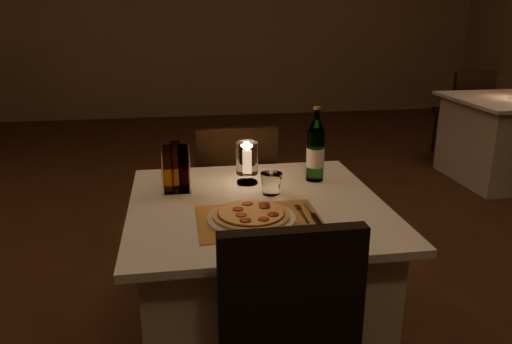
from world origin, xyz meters
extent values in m
cube|color=#492917|center=(0.00, 0.00, -0.01)|extent=(8.00, 10.00, 0.02)
cube|color=#8B7151|center=(0.00, 5.01, 1.50)|extent=(8.00, 0.02, 3.00)
cube|color=silver|center=(-0.09, -0.36, 0.35)|extent=(0.88, 0.88, 0.71)
cube|color=silver|center=(-0.09, -0.36, 0.72)|extent=(1.00, 1.00, 0.03)
cube|color=black|center=(-0.09, -0.98, 0.69)|extent=(0.42, 0.05, 0.42)
cube|color=black|center=(-0.09, 0.44, 0.46)|extent=(0.42, 0.42, 0.05)
cube|color=black|center=(-0.09, 0.25, 0.69)|extent=(0.42, 0.05, 0.42)
cylinder|color=black|center=(0.08, 0.61, 0.22)|extent=(0.03, 0.03, 0.44)
cylinder|color=black|center=(-0.26, 0.61, 0.22)|extent=(0.03, 0.03, 0.44)
cylinder|color=black|center=(0.08, 0.27, 0.22)|extent=(0.03, 0.03, 0.44)
cylinder|color=black|center=(-0.26, 0.27, 0.22)|extent=(0.03, 0.03, 0.44)
cube|color=#C18743|center=(-0.11, -0.54, 0.74)|extent=(0.45, 0.34, 0.00)
cylinder|color=white|center=(-0.14, -0.54, 0.75)|extent=(0.32, 0.32, 0.01)
cylinder|color=#D8B77F|center=(-0.14, -0.54, 0.76)|extent=(0.28, 0.28, 0.01)
cylinder|color=maroon|center=(-0.14, -0.54, 0.77)|extent=(0.24, 0.24, 0.00)
cylinder|color=#EACC7F|center=(-0.14, -0.54, 0.77)|extent=(0.24, 0.24, 0.00)
cylinder|color=maroon|center=(-0.08, -0.51, 0.78)|extent=(0.04, 0.04, 0.00)
cylinder|color=maroon|center=(-0.08, -0.48, 0.78)|extent=(0.04, 0.04, 0.00)
cylinder|color=maroon|center=(-0.14, -0.47, 0.78)|extent=(0.04, 0.04, 0.00)
cylinder|color=maroon|center=(-0.18, -0.51, 0.78)|extent=(0.04, 0.04, 0.00)
cylinder|color=maroon|center=(-0.18, -0.57, 0.78)|extent=(0.04, 0.04, 0.00)
cylinder|color=maroon|center=(-0.17, -0.62, 0.78)|extent=(0.04, 0.04, 0.00)
cylinder|color=maroon|center=(-0.11, -0.62, 0.78)|extent=(0.04, 0.04, 0.00)
cylinder|color=maroon|center=(-0.07, -0.58, 0.78)|extent=(0.04, 0.04, 0.00)
cube|color=silver|center=(0.06, -0.54, 0.75)|extent=(0.01, 0.14, 0.00)
cube|color=silver|center=(0.06, -0.46, 0.75)|extent=(0.02, 0.05, 0.00)
cube|color=black|center=(0.09, -0.59, 0.75)|extent=(0.02, 0.10, 0.01)
cube|color=silver|center=(0.09, -0.48, 0.75)|extent=(0.01, 0.12, 0.00)
cylinder|color=#539A5B|center=(0.21, -0.13, 0.85)|extent=(0.08, 0.08, 0.22)
cylinder|color=#539A5B|center=(0.21, -0.13, 1.04)|extent=(0.03, 0.03, 0.04)
cylinder|color=gold|center=(0.21, -0.13, 1.07)|extent=(0.03, 0.03, 0.01)
cylinder|color=silver|center=(0.21, -0.13, 0.85)|extent=(0.08, 0.08, 0.09)
cylinder|color=white|center=(-0.09, -0.13, 0.74)|extent=(0.09, 0.09, 0.01)
cylinder|color=white|center=(-0.09, -0.13, 0.77)|extent=(0.02, 0.02, 0.04)
cylinder|color=white|center=(-0.09, -0.13, 0.86)|extent=(0.10, 0.10, 0.14)
cylinder|color=white|center=(-0.09, -0.13, 0.84)|extent=(0.03, 0.03, 0.10)
ellipsoid|color=orange|center=(-0.09, -0.13, 0.91)|extent=(0.02, 0.02, 0.03)
cube|color=white|center=(-0.40, -0.18, 0.74)|extent=(0.12, 0.12, 0.01)
cylinder|color=white|center=(-0.45, -0.23, 0.84)|extent=(0.01, 0.01, 0.18)
cylinder|color=white|center=(-0.34, -0.23, 0.84)|extent=(0.01, 0.01, 0.18)
cylinder|color=white|center=(-0.45, -0.12, 0.84)|extent=(0.01, 0.01, 0.18)
cylinder|color=white|center=(-0.34, -0.12, 0.84)|extent=(0.01, 0.01, 0.18)
cube|color=#BF8C33|center=(-0.43, -0.21, 0.85)|extent=(0.04, 0.04, 0.20)
cube|color=#3F1E14|center=(-0.37, -0.21, 0.85)|extent=(0.04, 0.04, 0.20)
cube|color=#BF8C33|center=(-0.40, -0.15, 0.85)|extent=(0.04, 0.04, 0.20)
cube|color=silver|center=(2.51, 1.69, 0.35)|extent=(0.88, 0.88, 0.71)
cube|color=black|center=(2.51, 2.49, 0.46)|extent=(0.42, 0.42, 0.05)
cube|color=black|center=(2.51, 2.30, 0.69)|extent=(0.42, 0.05, 0.42)
cylinder|color=black|center=(2.68, 2.66, 0.22)|extent=(0.03, 0.03, 0.44)
cylinder|color=black|center=(2.34, 2.66, 0.22)|extent=(0.03, 0.03, 0.44)
cylinder|color=black|center=(2.68, 2.32, 0.22)|extent=(0.03, 0.03, 0.44)
cylinder|color=black|center=(2.34, 2.32, 0.22)|extent=(0.03, 0.03, 0.44)
camera|label=1|loc=(-0.39, -2.18, 1.47)|focal=35.00mm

